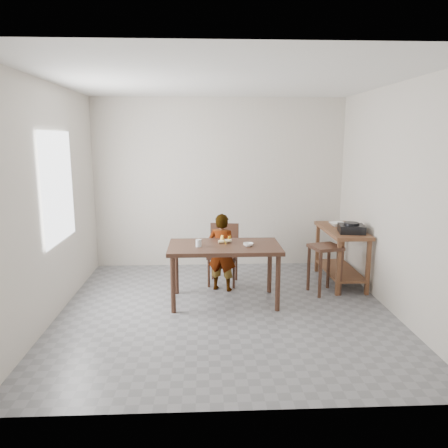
{
  "coord_description": "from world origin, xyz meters",
  "views": [
    {
      "loc": [
        -0.26,
        -5.02,
        2.06
      ],
      "look_at": [
        0.0,
        0.4,
        1.0
      ],
      "focal_mm": 35.0,
      "sensor_mm": 36.0,
      "label": 1
    }
  ],
  "objects_px": {
    "stool": "(324,269)",
    "prep_counter": "(341,256)",
    "dining_table": "(224,274)",
    "dining_chair": "(223,255)",
    "child": "(222,252)"
  },
  "relations": [
    {
      "from": "stool",
      "to": "prep_counter",
      "type": "bearing_deg",
      "value": 50.49
    },
    {
      "from": "dining_table",
      "to": "dining_chair",
      "type": "bearing_deg",
      "value": 88.96
    },
    {
      "from": "child",
      "to": "dining_chair",
      "type": "xyz_separation_m",
      "value": [
        0.03,
        0.26,
        -0.11
      ]
    },
    {
      "from": "stool",
      "to": "dining_chair",
      "type": "bearing_deg",
      "value": 161.8
    },
    {
      "from": "dining_table",
      "to": "prep_counter",
      "type": "xyz_separation_m",
      "value": [
        1.72,
        0.7,
        0.03
      ]
    },
    {
      "from": "child",
      "to": "stool",
      "type": "distance_m",
      "value": 1.41
    },
    {
      "from": "dining_table",
      "to": "prep_counter",
      "type": "distance_m",
      "value": 1.86
    },
    {
      "from": "prep_counter",
      "to": "child",
      "type": "bearing_deg",
      "value": -171.89
    },
    {
      "from": "dining_chair",
      "to": "stool",
      "type": "distance_m",
      "value": 1.43
    },
    {
      "from": "stool",
      "to": "child",
      "type": "bearing_deg",
      "value": 172.54
    },
    {
      "from": "dining_chair",
      "to": "prep_counter",
      "type": "bearing_deg",
      "value": 9.67
    },
    {
      "from": "child",
      "to": "dining_chair",
      "type": "height_order",
      "value": "child"
    },
    {
      "from": "dining_table",
      "to": "stool",
      "type": "height_order",
      "value": "dining_table"
    },
    {
      "from": "prep_counter",
      "to": "dining_chair",
      "type": "distance_m",
      "value": 1.71
    },
    {
      "from": "dining_table",
      "to": "dining_chair",
      "type": "xyz_separation_m",
      "value": [
        0.01,
        0.72,
        0.05
      ]
    }
  ]
}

